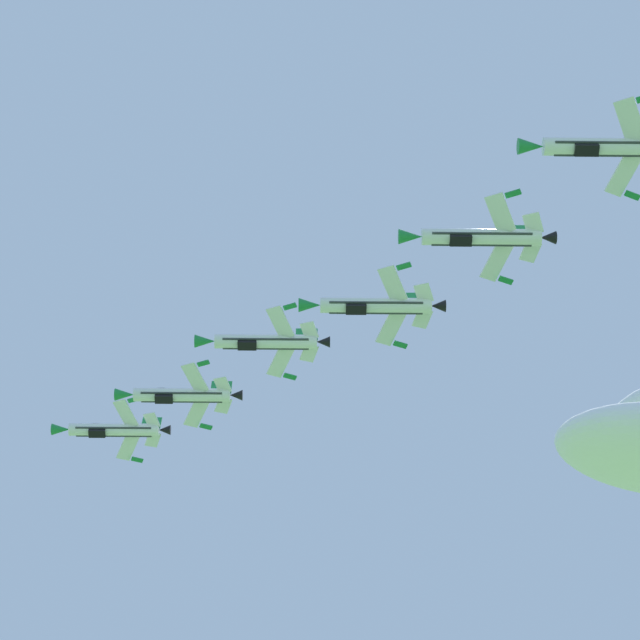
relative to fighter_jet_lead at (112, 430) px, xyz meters
name	(u,v)px	position (x,y,z in m)	size (l,w,h in m)	color
fighter_jet_lead	(112,430)	(0.00, 0.00, 0.00)	(15.50, 9.03, 5.50)	silver
fighter_jet_left_wing	(180,395)	(5.46, -15.46, -1.47)	(15.50, 9.23, 5.36)	silver
fighter_jet_right_wing	(263,342)	(11.89, -29.56, -0.26)	(15.50, 9.10, 5.44)	silver
fighter_jet_left_outer	(373,306)	(19.41, -45.19, -2.90)	(15.50, 9.03, 5.50)	silver
fighter_jet_right_outer	(478,237)	(25.26, -59.08, -1.72)	(15.50, 9.00, 5.56)	silver
fighter_jet_trail_slot	(605,147)	(30.73, -74.50, -0.48)	(15.50, 9.02, 5.51)	silver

